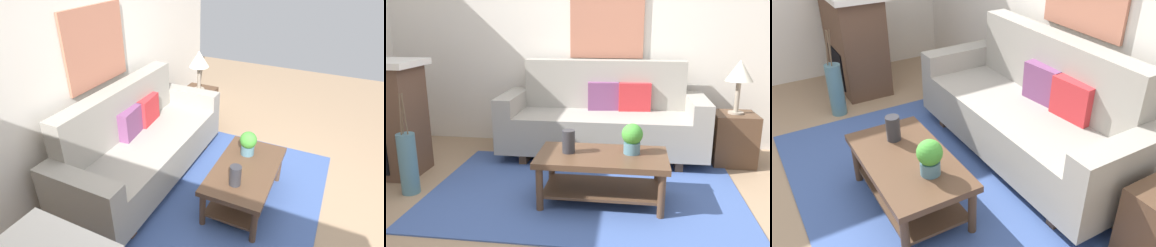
% 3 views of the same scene
% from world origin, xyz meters
% --- Properties ---
extents(ground_plane, '(9.40, 9.40, 0.00)m').
position_xyz_m(ground_plane, '(0.00, 0.00, 0.00)').
color(ground_plane, '#9E7F60').
extents(wall_back, '(5.40, 0.10, 2.70)m').
position_xyz_m(wall_back, '(0.00, 2.04, 1.35)').
color(wall_back, silver).
rests_on(wall_back, ground_plane).
extents(area_rug, '(2.80, 1.88, 0.01)m').
position_xyz_m(area_rug, '(0.00, 0.50, 0.01)').
color(area_rug, '#3D5693').
rests_on(area_rug, ground_plane).
extents(couch, '(2.26, 0.84, 1.08)m').
position_xyz_m(couch, '(0.08, 1.51, 0.43)').
color(couch, gray).
rests_on(couch, ground_plane).
extents(throw_pillow_plum, '(0.37, 0.16, 0.32)m').
position_xyz_m(throw_pillow_plum, '(0.08, 1.63, 0.68)').
color(throw_pillow_plum, '#7A4270').
rests_on(throw_pillow_plum, couch).
extents(throw_pillow_crimson, '(0.37, 0.15, 0.32)m').
position_xyz_m(throw_pillow_crimson, '(0.43, 1.63, 0.68)').
color(throw_pillow_crimson, red).
rests_on(throw_pillow_crimson, couch).
extents(coffee_table, '(1.10, 0.60, 0.43)m').
position_xyz_m(coffee_table, '(0.17, 0.33, 0.31)').
color(coffee_table, '#513826').
rests_on(coffee_table, ground_plane).
extents(tabletop_vase, '(0.11, 0.11, 0.20)m').
position_xyz_m(tabletop_vase, '(-0.12, 0.34, 0.53)').
color(tabletop_vase, '#2D2D33').
rests_on(tabletop_vase, coffee_table).
extents(potted_plant_tabletop, '(0.18, 0.18, 0.26)m').
position_xyz_m(potted_plant_tabletop, '(0.41, 0.39, 0.57)').
color(potted_plant_tabletop, slate).
rests_on(potted_plant_tabletop, coffee_table).
extents(side_table, '(0.44, 0.44, 0.56)m').
position_xyz_m(side_table, '(1.51, 1.46, 0.28)').
color(side_table, '#513826').
rests_on(side_table, ground_plane).
extents(table_lamp, '(0.28, 0.28, 0.57)m').
position_xyz_m(table_lamp, '(1.51, 1.46, 0.99)').
color(table_lamp, gray).
rests_on(table_lamp, side_table).
extents(framed_painting, '(0.87, 0.03, 0.80)m').
position_xyz_m(framed_painting, '(0.08, 1.97, 1.48)').
color(framed_painting, '#B77056').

